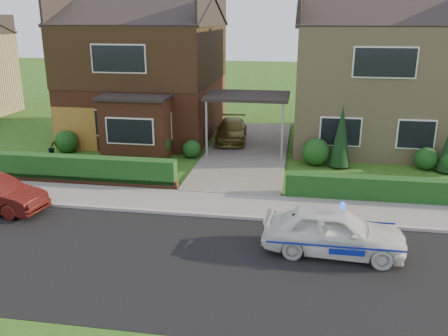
# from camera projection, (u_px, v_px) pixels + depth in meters

# --- Properties ---
(ground) EXTENTS (120.00, 120.00, 0.00)m
(ground) POSITION_uv_depth(u_px,v_px,m) (198.00, 264.00, 12.47)
(ground) COLOR #1F4E15
(ground) RESTS_ON ground
(road) EXTENTS (60.00, 6.00, 0.02)m
(road) POSITION_uv_depth(u_px,v_px,m) (198.00, 264.00, 12.47)
(road) COLOR black
(road) RESTS_ON ground
(kerb) EXTENTS (60.00, 0.16, 0.12)m
(kerb) POSITION_uv_depth(u_px,v_px,m) (218.00, 216.00, 15.32)
(kerb) COLOR #9E9993
(kerb) RESTS_ON ground
(sidewalk) EXTENTS (60.00, 2.00, 0.10)m
(sidewalk) POSITION_uv_depth(u_px,v_px,m) (224.00, 204.00, 16.31)
(sidewalk) COLOR slate
(sidewalk) RESTS_ON ground
(driveway) EXTENTS (3.80, 12.00, 0.12)m
(driveway) POSITION_uv_depth(u_px,v_px,m) (247.00, 151.00, 22.79)
(driveway) COLOR #666059
(driveway) RESTS_ON ground
(house_left) EXTENTS (7.50, 9.53, 7.25)m
(house_left) POSITION_uv_depth(u_px,v_px,m) (147.00, 64.00, 25.27)
(house_left) COLOR brown
(house_left) RESTS_ON ground
(house_right) EXTENTS (7.50, 8.06, 7.25)m
(house_right) POSITION_uv_depth(u_px,v_px,m) (371.00, 70.00, 23.61)
(house_right) COLOR tan
(house_right) RESTS_ON ground
(carport_link) EXTENTS (3.80, 3.00, 2.77)m
(carport_link) POSITION_uv_depth(u_px,v_px,m) (248.00, 97.00, 21.95)
(carport_link) COLOR black
(carport_link) RESTS_ON ground
(garage_door) EXTENTS (2.20, 0.10, 2.10)m
(garage_door) POSITION_uv_depth(u_px,v_px,m) (75.00, 129.00, 22.79)
(garage_door) COLOR #9A6321
(garage_door) RESTS_ON ground
(dwarf_wall) EXTENTS (7.70, 0.25, 0.36)m
(dwarf_wall) POSITION_uv_depth(u_px,v_px,m) (81.00, 180.00, 18.29)
(dwarf_wall) COLOR brown
(dwarf_wall) RESTS_ON ground
(hedge_left) EXTENTS (7.50, 0.55, 0.90)m
(hedge_left) POSITION_uv_depth(u_px,v_px,m) (83.00, 183.00, 18.49)
(hedge_left) COLOR #123916
(hedge_left) RESTS_ON ground
(hedge_right) EXTENTS (7.50, 0.55, 0.80)m
(hedge_right) POSITION_uv_depth(u_px,v_px,m) (393.00, 202.00, 16.60)
(hedge_right) COLOR #123916
(hedge_right) RESTS_ON ground
(shrub_left_far) EXTENTS (1.08, 1.08, 1.08)m
(shrub_left_far) POSITION_uv_depth(u_px,v_px,m) (66.00, 142.00, 22.55)
(shrub_left_far) COLOR #123916
(shrub_left_far) RESTS_ON ground
(shrub_left_mid) EXTENTS (1.32, 1.32, 1.32)m
(shrub_left_mid) POSITION_uv_depth(u_px,v_px,m) (156.00, 144.00, 21.63)
(shrub_left_mid) COLOR #123916
(shrub_left_mid) RESTS_ON ground
(shrub_left_near) EXTENTS (0.84, 0.84, 0.84)m
(shrub_left_near) POSITION_uv_depth(u_px,v_px,m) (192.00, 149.00, 21.73)
(shrub_left_near) COLOR #123916
(shrub_left_near) RESTS_ON ground
(shrub_right_near) EXTENTS (1.20, 1.20, 1.20)m
(shrub_right_near) POSITION_uv_depth(u_px,v_px,m) (316.00, 152.00, 20.62)
(shrub_right_near) COLOR #123916
(shrub_right_near) RESTS_ON ground
(shrub_right_mid) EXTENTS (0.96, 0.96, 0.96)m
(shrub_right_mid) POSITION_uv_depth(u_px,v_px,m) (426.00, 159.00, 20.04)
(shrub_right_mid) COLOR #123916
(shrub_right_mid) RESTS_ON ground
(conifer_a) EXTENTS (0.90, 0.90, 2.60)m
(conifer_a) POSITION_uv_depth(u_px,v_px,m) (341.00, 138.00, 20.07)
(conifer_a) COLOR black
(conifer_a) RESTS_ON ground
(police_car) EXTENTS (3.52, 3.93, 1.47)m
(police_car) POSITION_uv_depth(u_px,v_px,m) (334.00, 231.00, 12.85)
(police_car) COLOR silver
(police_car) RESTS_ON ground
(driveway_car) EXTENTS (1.81, 3.81, 1.07)m
(driveway_car) POSITION_uv_depth(u_px,v_px,m) (231.00, 130.00, 24.24)
(driveway_car) COLOR brown
(driveway_car) RESTS_ON driveway
(potted_plant_a) EXTENTS (0.48, 0.39, 0.78)m
(potted_plant_a) POSITION_uv_depth(u_px,v_px,m) (116.00, 171.00, 18.73)
(potted_plant_a) COLOR gray
(potted_plant_a) RESTS_ON ground
(potted_plant_b) EXTENTS (0.46, 0.43, 0.66)m
(potted_plant_b) POSITION_uv_depth(u_px,v_px,m) (52.00, 148.00, 22.22)
(potted_plant_b) COLOR gray
(potted_plant_b) RESTS_ON ground
(potted_plant_c) EXTENTS (0.55, 0.55, 0.86)m
(potted_plant_c) POSITION_uv_depth(u_px,v_px,m) (146.00, 150.00, 21.47)
(potted_plant_c) COLOR gray
(potted_plant_c) RESTS_ON ground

